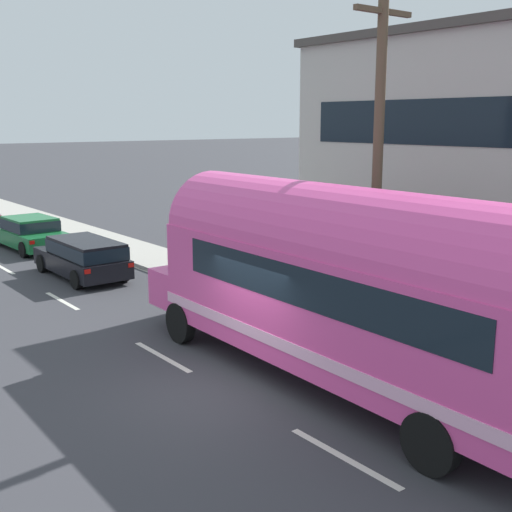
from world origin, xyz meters
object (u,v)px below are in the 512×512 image
object	(u,v)px
car_second	(30,232)
car_lead	(84,255)
painted_bus	(356,282)
utility_pole	(378,161)

from	to	relation	value
car_second	car_lead	bearing A→B (deg)	-93.09
painted_bus	car_lead	size ratio (longest dim) A/B	2.68
utility_pole	car_lead	world-z (taller)	utility_pole
car_lead	car_second	distance (m)	6.31
utility_pole	car_second	bearing A→B (deg)	98.03
car_lead	car_second	bearing A→B (deg)	86.91
painted_bus	car_second	distance (m)	18.83
utility_pole	car_lead	size ratio (longest dim) A/B	1.89
painted_bus	car_lead	world-z (taller)	painted_bus
utility_pole	car_lead	distance (m)	11.59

